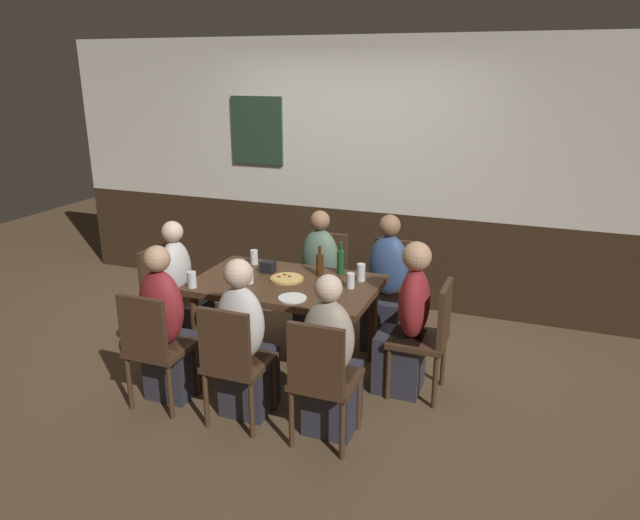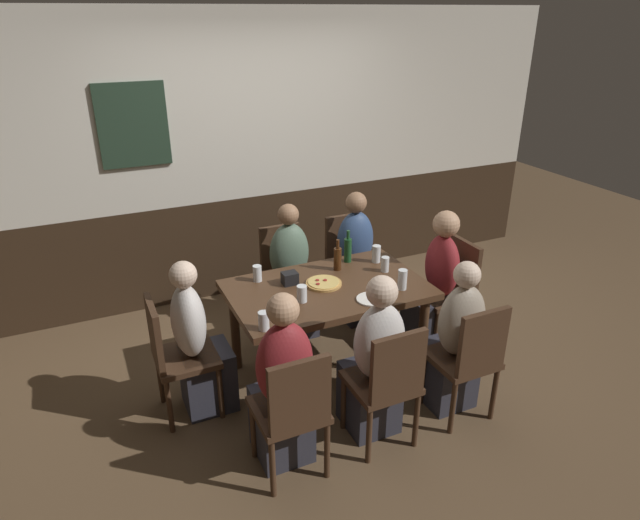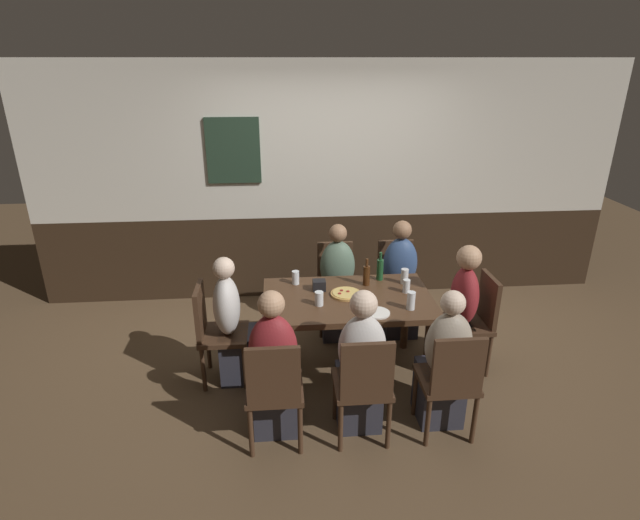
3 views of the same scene
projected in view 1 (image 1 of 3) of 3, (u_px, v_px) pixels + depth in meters
The scene contains 28 objects.
ground_plane at pixel (287, 367), 4.79m from camera, with size 12.00×12.00×0.00m, color brown.
wall_back at pixel (352, 174), 5.84m from camera, with size 6.40×0.13×2.60m.
dining_table at pixel (286, 293), 4.58m from camera, with size 1.41×0.88×0.74m.
chair_mid_near at pixel (233, 359), 3.87m from camera, with size 0.40×0.40×0.88m.
chair_left_near at pixel (154, 344), 4.08m from camera, with size 0.40×0.40×0.88m.
chair_right_far at pixel (391, 285), 5.18m from camera, with size 0.40×0.40×0.88m.
chair_head_east at pixel (429, 333), 4.25m from camera, with size 0.40×0.40×0.88m.
chair_right_near at pixel (322, 376), 3.66m from camera, with size 0.40×0.40×0.88m.
chair_head_west at pixel (166, 292), 5.01m from camera, with size 0.40×0.40×0.88m.
chair_mid_far at pixel (324, 276), 5.39m from camera, with size 0.40×0.40×0.88m.
person_mid_near at pixel (245, 350), 4.02m from camera, with size 0.34×0.37×1.15m.
person_left_near at pixel (168, 335), 4.23m from camera, with size 0.34×0.37×1.17m.
person_right_far at pixel (386, 292), 5.04m from camera, with size 0.34×0.37×1.16m.
person_head_east at pixel (407, 329), 4.30m from camera, with size 0.37×0.34×1.17m.
person_right_near at pixel (331, 368), 3.82m from camera, with size 0.34×0.37×1.12m.
person_head_west at pixel (182, 297), 4.96m from camera, with size 0.37×0.34×1.13m.
person_mid_far at pixel (318, 284), 5.25m from camera, with size 0.34×0.37×1.14m.
pizza at pixel (287, 278), 4.59m from camera, with size 0.26×0.26×0.03m.
tumbler_water at pixel (361, 273), 4.56m from camera, with size 0.07×0.07×0.14m.
pint_glass_pale at pixel (351, 282), 4.41m from camera, with size 0.06×0.06×0.12m.
pint_glass_amber at pixel (192, 280), 4.42m from camera, with size 0.07×0.07×0.12m.
beer_glass_tall at pixel (254, 258), 4.95m from camera, with size 0.06×0.06×0.12m.
pint_glass_stout at pixel (332, 293), 4.15m from camera, with size 0.07×0.07×0.15m.
beer_glass_half at pixel (249, 277), 4.51m from camera, with size 0.07×0.07×0.12m.
beer_bottle_green at pixel (341, 261), 4.70m from camera, with size 0.06×0.06×0.26m.
beer_bottle_brown at pixel (320, 264), 4.66m from camera, with size 0.06×0.06×0.25m.
plate_white_large at pixel (292, 298), 4.22m from camera, with size 0.20×0.20×0.01m, color white.
condiment_caddy at pixel (268, 267), 4.76m from camera, with size 0.11×0.09×0.09m, color black.
Camera 1 is at (1.77, -3.90, 2.33)m, focal length 33.14 mm.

